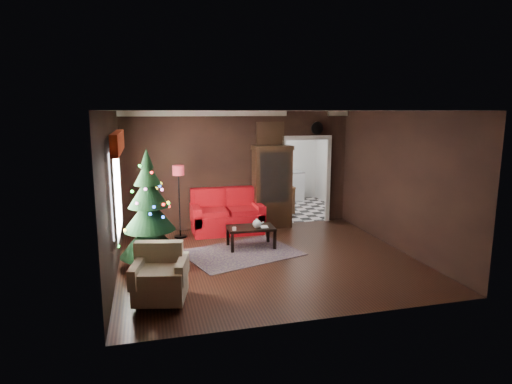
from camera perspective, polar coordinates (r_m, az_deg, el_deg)
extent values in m
plane|color=black|center=(8.34, 1.56, -8.91)|extent=(5.50, 5.50, 0.00)
plane|color=white|center=(7.86, 1.66, 10.72)|extent=(5.50, 5.50, 0.00)
plane|color=black|center=(10.38, -2.20, 2.94)|extent=(5.50, 0.00, 5.50)
plane|color=black|center=(5.67, 8.59, -3.67)|extent=(5.50, 0.00, 5.50)
plane|color=black|center=(7.70, -18.48, -0.31)|extent=(0.00, 5.50, 5.50)
plane|color=black|center=(9.12, 18.47, 1.33)|extent=(0.00, 5.50, 5.50)
cube|color=white|center=(7.88, -18.11, 0.33)|extent=(0.05, 1.60, 1.40)
cube|color=maroon|center=(7.78, -17.87, 6.31)|extent=(0.12, 2.10, 0.35)
plane|color=beige|center=(12.50, 4.03, -2.28)|extent=(3.00, 3.00, 0.00)
cube|color=white|center=(13.61, 2.19, 6.04)|extent=(0.70, 0.06, 0.70)
cube|color=#32232A|center=(8.68, -1.92, -8.07)|extent=(2.50, 2.12, 0.01)
cylinder|color=white|center=(8.69, -2.95, -4.86)|extent=(0.08, 0.08, 0.05)
cylinder|color=white|center=(8.65, -2.90, -4.88)|extent=(0.09, 0.09, 0.07)
imported|color=gray|center=(8.83, 0.61, -4.07)|extent=(0.15, 0.03, 0.21)
cylinder|color=silver|center=(10.82, 8.07, 8.37)|extent=(0.32, 0.32, 0.06)
cube|color=#AD6A3F|center=(10.44, 1.88, 7.67)|extent=(0.62, 0.05, 0.52)
cube|color=white|center=(13.53, 2.45, 0.68)|extent=(1.80, 0.60, 0.90)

